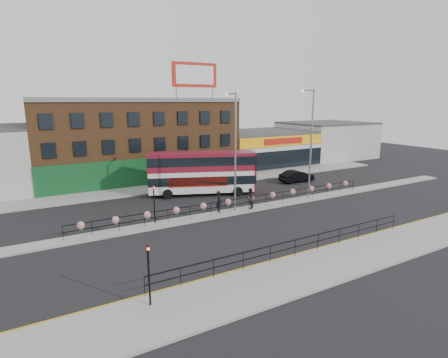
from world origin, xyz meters
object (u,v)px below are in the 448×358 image
double_decker_bus (202,169)px  lamp_column_west (234,142)px  pedestrian_a (219,201)px  lamp_column_east (310,134)px  pedestrian_b (250,199)px  car (297,176)px

double_decker_bus → lamp_column_west: bearing=-90.4°
pedestrian_a → lamp_column_east: lamp_column_east is taller
lamp_column_west → pedestrian_b: bearing=-23.8°
car → lamp_column_east: size_ratio=0.42×
double_decker_bus → lamp_column_east: 11.79m
double_decker_bus → lamp_column_west: 7.61m
pedestrian_a → lamp_column_west: size_ratio=0.19×
pedestrian_a → pedestrian_b: bearing=-83.9°
pedestrian_a → lamp_column_east: bearing=-73.1°
double_decker_bus → pedestrian_a: 7.14m
pedestrian_b → double_decker_bus: bearing=-123.3°
car → lamp_column_east: lamp_column_east is taller
pedestrian_b → lamp_column_east: (7.47, 0.54, 5.57)m
double_decker_bus → pedestrian_b: (1.36, -7.32, -1.72)m
pedestrian_b → lamp_column_east: lamp_column_east is taller
pedestrian_b → lamp_column_west: 5.54m
pedestrian_a → double_decker_bus: bearing=3.8°
double_decker_bus → pedestrian_b: 7.64m
double_decker_bus → pedestrian_a: (-1.61, -6.74, -1.72)m
lamp_column_west → double_decker_bus: bearing=89.6°
pedestrian_a → lamp_column_east: (10.44, -0.05, 5.57)m
double_decker_bus → pedestrian_a: bearing=-103.4°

